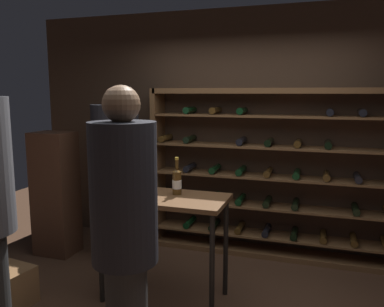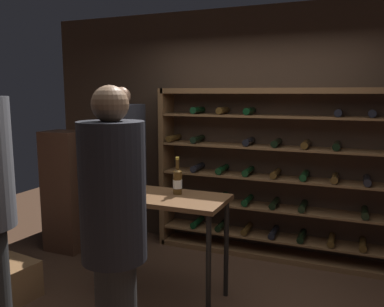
{
  "view_description": "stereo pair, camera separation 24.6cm",
  "coord_description": "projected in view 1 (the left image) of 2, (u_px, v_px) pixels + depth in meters",
  "views": [
    {
      "loc": [
        0.82,
        -2.96,
        1.85
      ],
      "look_at": [
        -0.23,
        0.25,
        1.33
      ],
      "focal_mm": 37.05,
      "sensor_mm": 36.0,
      "label": 1
    },
    {
      "loc": [
        1.05,
        -2.88,
        1.85
      ],
      "look_at": [
        -0.23,
        0.25,
        1.33
      ],
      "focal_mm": 37.05,
      "sensor_mm": 36.0,
      "label": 2
    }
  ],
  "objects": [
    {
      "name": "person_guest_blue_shirt",
      "position": [
        116.0,
        165.0,
        4.39
      ],
      "size": [
        0.52,
        0.52,
        1.91
      ],
      "rotation": [
        0.0,
        0.0,
        2.19
      ],
      "color": "#323232",
      "rests_on": "ground"
    },
    {
      "name": "wine_crate",
      "position": [
        5.0,
        286.0,
        3.5
      ],
      "size": [
        0.52,
        0.4,
        0.33
      ],
      "primitive_type": "cube",
      "rotation": [
        0.0,
        0.0,
        -0.14
      ],
      "color": "brown",
      "rests_on": "ground"
    },
    {
      "name": "wine_bottle_amber_reserve",
      "position": [
        141.0,
        183.0,
        3.37
      ],
      "size": [
        0.08,
        0.08,
        0.39
      ],
      "color": "black",
      "rests_on": "tasting_table"
    },
    {
      "name": "wine_rack",
      "position": [
        270.0,
        175.0,
        4.43
      ],
      "size": [
        2.73,
        0.32,
        1.9
      ],
      "color": "brown",
      "rests_on": "ground"
    },
    {
      "name": "wine_glass_stemmed_center",
      "position": [
        128.0,
        182.0,
        3.57
      ],
      "size": [
        0.07,
        0.07,
        0.13
      ],
      "color": "silver",
      "rests_on": "tasting_table"
    },
    {
      "name": "tasting_table",
      "position": [
        164.0,
        210.0,
        3.49
      ],
      "size": [
        1.12,
        0.57,
        0.96
      ],
      "color": "brown",
      "rests_on": "ground"
    },
    {
      "name": "person_guest_khaki",
      "position": [
        124.0,
        224.0,
        2.45
      ],
      "size": [
        0.41,
        0.41,
        1.9
      ],
      "rotation": [
        0.0,
        0.0,
        3.13
      ],
      "color": "#282828",
      "rests_on": "ground"
    },
    {
      "name": "display_cabinet",
      "position": [
        56.0,
        193.0,
        4.54
      ],
      "size": [
        0.44,
        0.36,
        1.42
      ],
      "primitive_type": "cube",
      "color": "#4C2D1E",
      "rests_on": "ground"
    },
    {
      "name": "wine_glass_stemmed_left",
      "position": [
        112.0,
        185.0,
        3.48
      ],
      "size": [
        0.08,
        0.08,
        0.13
      ],
      "color": "silver",
      "rests_on": "tasting_table"
    },
    {
      "name": "back_wall",
      "position": [
        248.0,
        131.0,
        4.65
      ],
      "size": [
        5.43,
        0.1,
        2.81
      ],
      "primitive_type": "cube",
      "color": "#3D2B1E",
      "rests_on": "ground"
    },
    {
      "name": "wine_bottle_green_slim",
      "position": [
        177.0,
        181.0,
        3.52
      ],
      "size": [
        0.08,
        0.08,
        0.34
      ],
      "color": "#4C3314",
      "rests_on": "tasting_table"
    }
  ]
}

